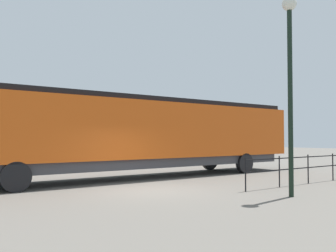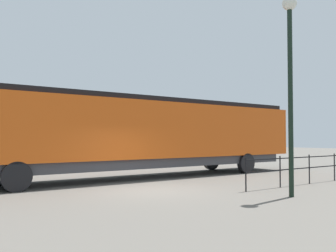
# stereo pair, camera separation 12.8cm
# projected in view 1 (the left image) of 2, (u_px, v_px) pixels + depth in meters

# --- Properties ---
(ground_plane) EXTENTS (120.00, 120.00, 0.00)m
(ground_plane) POSITION_uv_depth(u_px,v_px,m) (149.00, 191.00, 13.53)
(ground_plane) COLOR #666059
(locomotive) EXTENTS (3.11, 18.91, 3.88)m
(locomotive) POSITION_uv_depth(u_px,v_px,m) (149.00, 133.00, 18.30)
(locomotive) COLOR #D15114
(locomotive) RESTS_ON ground_plane
(lamp_post) EXTENTS (0.49, 0.49, 6.69)m
(lamp_post) POSITION_uv_depth(u_px,v_px,m) (290.00, 60.00, 12.28)
(lamp_post) COLOR black
(lamp_post) RESTS_ON ground_plane
(platform_fence) EXTENTS (0.05, 11.93, 1.23)m
(platform_fence) POSITION_uv_depth(u_px,v_px,m) (333.00, 163.00, 16.90)
(platform_fence) COLOR black
(platform_fence) RESTS_ON ground_plane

